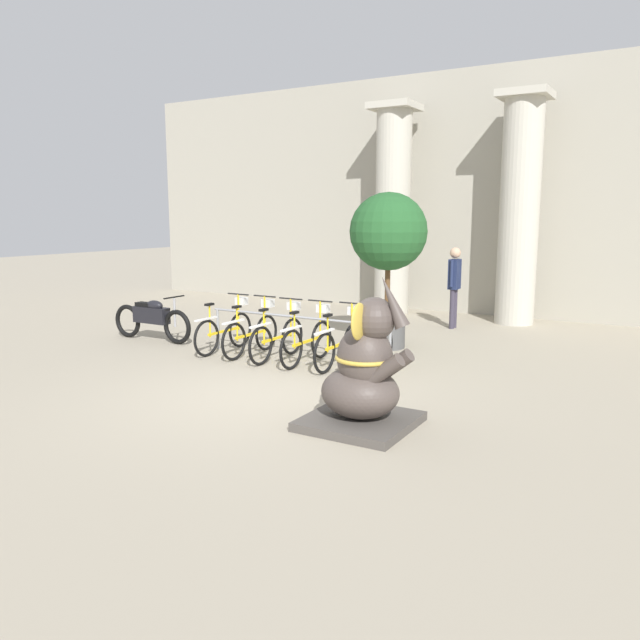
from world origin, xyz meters
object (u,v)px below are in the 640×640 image
(bicycle_4, at_px, (340,343))
(potted_tree, at_px, (388,239))
(bicycle_2, at_px, (278,336))
(bicycle_1, at_px, (252,333))
(motorcycle, at_px, (152,318))
(bicycle_3, at_px, (308,340))
(bicycle_5, at_px, (372,348))
(elephant_statue, at_px, (364,375))
(bicycle_0, at_px, (225,330))
(person_pedestrian, at_px, (454,280))

(bicycle_4, relative_size, potted_tree, 0.56)
(bicycle_2, xyz_separation_m, bicycle_4, (1.20, 0.05, 0.00))
(bicycle_1, xyz_separation_m, motorcycle, (-2.47, 0.01, 0.05))
(bicycle_3, relative_size, bicycle_5, 1.00)
(bicycle_5, bearing_deg, bicycle_4, 175.24)
(bicycle_2, height_order, bicycle_3, same)
(motorcycle, bearing_deg, bicycle_5, -0.65)
(bicycle_4, bearing_deg, potted_tree, 89.60)
(bicycle_1, distance_m, elephant_statue, 4.23)
(bicycle_1, bearing_deg, elephant_statue, -35.14)
(bicycle_2, distance_m, bicycle_3, 0.60)
(bicycle_1, relative_size, bicycle_4, 1.00)
(bicycle_0, xyz_separation_m, bicycle_5, (3.00, -0.03, 0.00))
(bicycle_1, distance_m, bicycle_4, 1.80)
(bicycle_3, relative_size, bicycle_4, 1.00)
(bicycle_0, distance_m, bicycle_3, 1.80)
(bicycle_5, height_order, elephant_statue, elephant_statue)
(elephant_statue, height_order, motorcycle, elephant_statue)
(bicycle_3, bearing_deg, bicycle_2, -178.73)
(bicycle_0, bearing_deg, person_pedestrian, 57.36)
(bicycle_2, xyz_separation_m, person_pedestrian, (1.63, 4.46, 0.68))
(bicycle_0, relative_size, potted_tree, 0.56)
(person_pedestrian, bearing_deg, potted_tree, -99.15)
(bicycle_5, bearing_deg, bicycle_3, 179.40)
(bicycle_4, xyz_separation_m, elephant_statue, (1.65, -2.44, 0.22))
(elephant_statue, relative_size, potted_tree, 0.63)
(elephant_statue, distance_m, motorcycle, 6.41)
(bicycle_0, height_order, bicycle_1, same)
(bicycle_0, distance_m, bicycle_5, 3.00)
(potted_tree, bearing_deg, bicycle_1, -135.10)
(bicycle_3, relative_size, motorcycle, 0.80)
(bicycle_2, relative_size, bicycle_4, 1.00)
(bicycle_2, distance_m, elephant_statue, 3.73)
(bicycle_0, bearing_deg, bicycle_4, 0.36)
(motorcycle, distance_m, potted_tree, 4.91)
(bicycle_2, bearing_deg, bicycle_1, 175.63)
(bicycle_1, relative_size, bicycle_2, 1.00)
(elephant_statue, xyz_separation_m, person_pedestrian, (-1.22, 6.85, 0.45))
(bicycle_1, height_order, motorcycle, bicycle_1)
(bicycle_2, distance_m, bicycle_4, 1.20)
(motorcycle, relative_size, potted_tree, 0.70)
(bicycle_3, bearing_deg, elephant_statue, -46.80)
(bicycle_1, xyz_separation_m, person_pedestrian, (2.23, 4.42, 0.68))
(bicycle_0, height_order, bicycle_3, same)
(elephant_statue, bearing_deg, bicycle_1, 144.86)
(elephant_statue, bearing_deg, bicycle_4, 124.15)
(bicycle_2, bearing_deg, elephant_statue, -39.90)
(bicycle_0, relative_size, bicycle_4, 1.00)
(bicycle_3, bearing_deg, person_pedestrian, 76.93)
(elephant_statue, bearing_deg, bicycle_0, 149.16)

